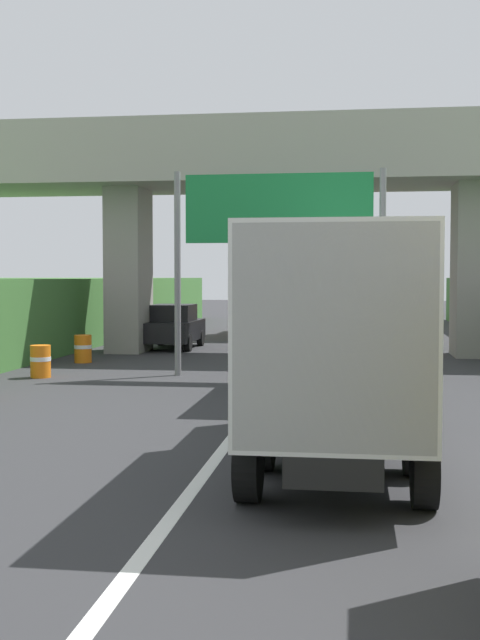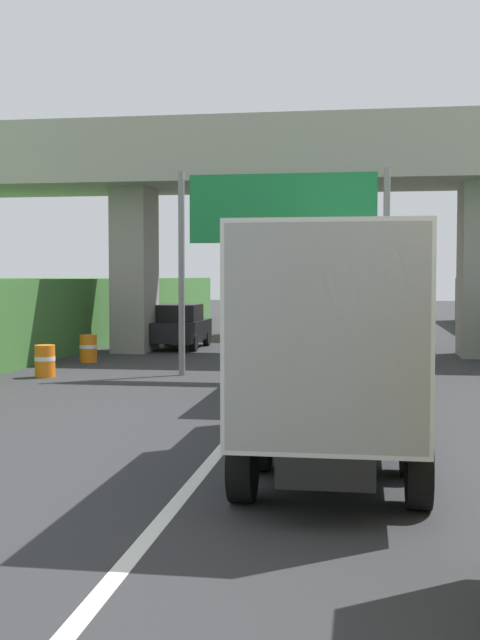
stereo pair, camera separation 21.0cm
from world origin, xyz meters
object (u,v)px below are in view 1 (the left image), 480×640
(construction_barrel_5, at_px, (83,349))
(truck_orange, at_px, (270,295))
(truck_silver, at_px, (338,311))
(truck_white, at_px, (339,335))
(overhead_highway_sign, at_px, (278,223))
(construction_barrel_4, at_px, (41,361))
(car_black, at_px, (174,326))

(construction_barrel_5, bearing_deg, truck_orange, 69.87)
(truck_silver, bearing_deg, construction_barrel_5, 148.53)
(truck_silver, relative_size, construction_barrel_5, 8.11)
(truck_orange, relative_size, truck_white, 1.00)
(overhead_highway_sign, bearing_deg, truck_silver, -51.65)
(overhead_highway_sign, xyz_separation_m, construction_barrel_4, (-6.52, -1.03, -3.82))
(car_black, bearing_deg, construction_barrel_5, -107.71)
(truck_orange, height_order, car_black, truck_orange)
(overhead_highway_sign, height_order, construction_barrel_5, overhead_highway_sign)
(truck_white, relative_size, car_black, 1.78)
(car_black, bearing_deg, construction_barrel_4, -99.84)
(construction_barrel_5, bearing_deg, truck_white, -57.59)
(truck_silver, height_order, car_black, truck_silver)
(truck_white, xyz_separation_m, car_black, (-6.74, 19.01, -1.08))
(overhead_highway_sign, bearing_deg, construction_barrel_4, -171.04)
(truck_orange, xyz_separation_m, truck_white, (3.72, -26.52, 0.00))
(overhead_highway_sign, distance_m, car_black, 10.40)
(truck_orange, bearing_deg, construction_barrel_4, -105.31)
(truck_white, xyz_separation_m, construction_barrel_5, (-8.52, 13.42, -1.47))
(truck_silver, distance_m, car_black, 12.60)
(truck_white, bearing_deg, construction_barrel_4, 131.65)
(car_black, height_order, construction_barrel_5, car_black)
(truck_orange, bearing_deg, construction_barrel_5, -110.13)
(truck_orange, distance_m, construction_barrel_5, 14.03)
(overhead_highway_sign, distance_m, truck_orange, 16.33)
(truck_white, distance_m, truck_silver, 8.31)
(construction_barrel_4, relative_size, construction_barrel_5, 1.00)
(construction_barrel_4, height_order, construction_barrel_5, same)
(overhead_highway_sign, relative_size, car_black, 1.43)
(car_black, bearing_deg, overhead_highway_sign, -60.33)
(construction_barrel_4, bearing_deg, truck_white, -48.35)
(truck_silver, bearing_deg, overhead_highway_sign, 128.35)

